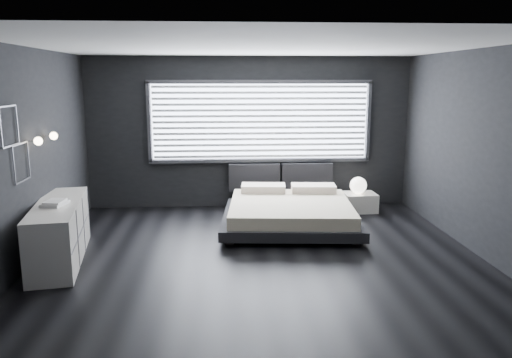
{
  "coord_description": "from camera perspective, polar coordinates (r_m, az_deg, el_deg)",
  "views": [
    {
      "loc": [
        -0.48,
        -6.54,
        2.39
      ],
      "look_at": [
        0.0,
        0.85,
        0.9
      ],
      "focal_mm": 35.0,
      "sensor_mm": 36.0,
      "label": 1
    }
  ],
  "objects": [
    {
      "name": "bed",
      "position": [
        8.17,
        3.93,
        -3.75
      ],
      "size": [
        2.33,
        2.24,
        0.56
      ],
      "color": "black",
      "rests_on": "ground"
    },
    {
      "name": "nightstand",
      "position": [
        9.35,
        11.75,
        -2.6
      ],
      "size": [
        0.59,
        0.49,
        0.34
      ],
      "primitive_type": "cube",
      "rotation": [
        0.0,
        0.0,
        0.03
      ],
      "color": "white",
      "rests_on": "ground"
    },
    {
      "name": "wall_art_lower",
      "position": [
        6.79,
        -25.22,
        1.73
      ],
      "size": [
        0.01,
        0.48,
        0.48
      ],
      "color": "#47474C",
      "rests_on": "ground"
    },
    {
      "name": "orb_lamp",
      "position": [
        9.26,
        11.61,
        -0.71
      ],
      "size": [
        0.3,
        0.3,
        0.3
      ],
      "primitive_type": "sphere",
      "color": "white",
      "rests_on": "nightstand"
    },
    {
      "name": "window",
      "position": [
        9.29,
        0.49,
        6.57
      ],
      "size": [
        4.14,
        0.09,
        1.52
      ],
      "color": "white",
      "rests_on": "ground"
    },
    {
      "name": "dresser",
      "position": [
        7.17,
        -21.5,
        -5.62
      ],
      "size": [
        0.85,
        2.03,
        0.79
      ],
      "color": "white",
      "rests_on": "ground"
    },
    {
      "name": "sconce_far",
      "position": [
        7.62,
        -22.15,
        4.59
      ],
      "size": [
        0.18,
        0.11,
        0.11
      ],
      "color": "silver",
      "rests_on": "ground"
    },
    {
      "name": "wall_art_upper",
      "position": [
        6.51,
        -26.36,
        5.44
      ],
      "size": [
        0.01,
        0.48,
        0.48
      ],
      "color": "#47474C",
      "rests_on": "ground"
    },
    {
      "name": "book_stack",
      "position": [
        6.95,
        -22.0,
        -2.55
      ],
      "size": [
        0.31,
        0.37,
        0.07
      ],
      "color": "silver",
      "rests_on": "dresser"
    },
    {
      "name": "sconce_near",
      "position": [
        7.06,
        -23.66,
        3.99
      ],
      "size": [
        0.18,
        0.11,
        0.11
      ],
      "color": "silver",
      "rests_on": "ground"
    },
    {
      "name": "room",
      "position": [
        6.63,
        0.48,
        2.79
      ],
      "size": [
        6.04,
        6.0,
        2.8
      ],
      "color": "black",
      "rests_on": "ground"
    },
    {
      "name": "headboard",
      "position": [
        9.42,
        2.84,
        0.23
      ],
      "size": [
        1.96,
        0.16,
        0.52
      ],
      "color": "black",
      "rests_on": "ground"
    }
  ]
}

